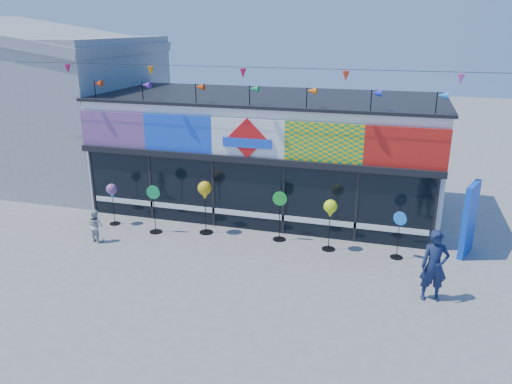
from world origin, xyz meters
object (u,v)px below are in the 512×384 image
at_px(spinner_4, 330,210).
at_px(adult_man, 434,266).
at_px(child, 96,226).
at_px(spinner_0, 112,192).
at_px(spinner_5, 399,234).
at_px(spinner_2, 205,192).
at_px(blue_sign, 469,219).
at_px(spinner_1, 154,208).
at_px(spinner_3, 280,215).

relative_size(spinner_4, adult_man, 0.88).
bearing_deg(child, adult_man, -165.25).
xyz_separation_m(spinner_0, spinner_5, (9.32, 0.01, -0.39)).
bearing_deg(child, spinner_2, -133.56).
bearing_deg(spinner_5, spinner_4, 179.86).
height_order(spinner_2, spinner_5, spinner_2).
height_order(adult_man, child, adult_man).
bearing_deg(spinner_4, adult_man, -37.27).
height_order(blue_sign, spinner_5, blue_sign).
distance_m(spinner_4, adult_man, 3.61).
xyz_separation_m(spinner_2, spinner_5, (6.04, -0.16, -0.66)).
height_order(blue_sign, adult_man, blue_sign).
xyz_separation_m(spinner_1, spinner_5, (7.64, 0.26, -0.09)).
relative_size(spinner_5, child, 1.38).
distance_m(spinner_1, spinner_4, 5.67).
bearing_deg(spinner_5, child, -171.14).
distance_m(spinner_0, child, 1.56).
xyz_separation_m(spinner_1, spinner_4, (5.65, 0.27, 0.42)).
relative_size(spinner_2, adult_man, 0.97).
bearing_deg(child, spinner_4, -149.58).
bearing_deg(child, blue_sign, -149.28).
relative_size(spinner_0, spinner_2, 0.82).
height_order(spinner_2, spinner_4, spinner_2).
xyz_separation_m(adult_man, child, (-9.95, 0.76, -0.39)).
bearing_deg(child, spinner_1, -122.28).
height_order(spinner_0, adult_man, adult_man).
height_order(spinner_1, child, spinner_1).
bearing_deg(spinner_3, spinner_1, -172.21).
bearing_deg(blue_sign, spinner_2, -155.05).
relative_size(blue_sign, adult_man, 1.20).
relative_size(spinner_0, spinner_1, 0.89).
relative_size(spinner_1, adult_man, 0.88).
relative_size(spinner_2, spinner_5, 1.23).
xyz_separation_m(blue_sign, child, (-11.03, -2.27, -0.58)).
relative_size(spinner_2, spinner_3, 1.10).
xyz_separation_m(spinner_2, spinner_4, (4.04, -0.16, -0.14)).
relative_size(spinner_3, spinner_5, 1.12).
distance_m(spinner_1, spinner_5, 7.65).
distance_m(spinner_1, child, 1.88).
height_order(blue_sign, spinner_1, blue_sign).
xyz_separation_m(spinner_3, child, (-5.49, -1.71, -0.33)).
xyz_separation_m(blue_sign, spinner_2, (-7.98, -0.69, 0.31)).
xyz_separation_m(spinner_5, adult_man, (0.87, -2.17, 0.15)).
relative_size(blue_sign, spinner_1, 1.36).
bearing_deg(spinner_1, spinner_3, 7.79).
bearing_deg(spinner_2, spinner_3, 3.07).
height_order(spinner_3, child, spinner_3).
bearing_deg(spinner_4, child, -168.67).
xyz_separation_m(spinner_0, spinner_4, (7.33, 0.01, 0.12)).
bearing_deg(spinner_2, spinner_1, -165.27).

